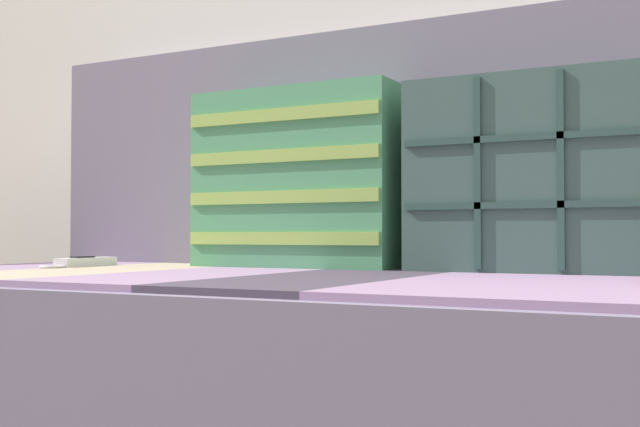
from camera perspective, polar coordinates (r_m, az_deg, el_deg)
The scene contains 5 objects.
couch at distance 1.32m, azimuth 7.21°, elevation -12.87°, with size 2.15×0.86×0.38m.
sofa_backrest at distance 1.64m, azimuth 11.63°, elevation 4.89°, with size 2.11×0.14×0.50m.
throw_pillow_quilted at distance 1.47m, azimuth 14.55°, elevation 2.75°, with size 0.43×0.14×0.35m.
throw_pillow_striped at distance 1.64m, azimuth -1.71°, elevation 2.51°, with size 0.44×0.14×0.36m.
game_remote_far at distance 1.76m, azimuth -16.45°, elevation -3.33°, with size 0.06×0.21×0.02m.
Camera 1 is at (0.46, -1.09, 0.45)m, focal length 45.00 mm.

